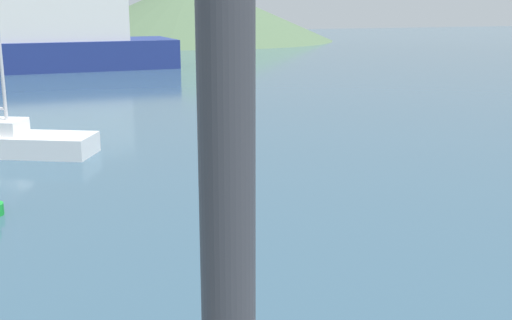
{
  "coord_description": "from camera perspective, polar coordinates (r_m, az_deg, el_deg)",
  "views": [
    {
      "loc": [
        -6.14,
        -1.36,
        5.21
      ],
      "look_at": [
        -0.64,
        14.0,
        1.2
      ],
      "focal_mm": 45.0,
      "sensor_mm": 36.0,
      "label": 1
    }
  ],
  "objects": [
    {
      "name": "streetlamp",
      "position": [
        1.34,
        -2.59,
        -1.47
      ],
      "size": [
        0.48,
        0.48,
        5.36
      ],
      "color": "#38383D",
      "rests_on": "dock"
    },
    {
      "name": "hill_central",
      "position": [
        92.91,
        -5.72,
        13.15
      ],
      "size": [
        39.71,
        39.71,
        8.48
      ],
      "color": "#4C6647",
      "rests_on": "ground_plane"
    },
    {
      "name": "ferry_distant",
      "position": [
        54.2,
        -21.38,
        10.54
      ],
      "size": [
        26.24,
        7.92,
        8.37
      ],
      "rotation": [
        0.0,
        0.0,
        0.04
      ],
      "color": "navy",
      "rests_on": "ground_plane"
    }
  ]
}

